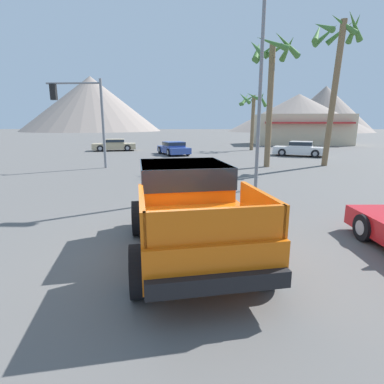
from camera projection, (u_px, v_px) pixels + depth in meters
name	position (u px, v px, depth m)	size (l,w,h in m)	color
ground_plane	(174.00, 248.00, 6.57)	(320.00, 320.00, 0.00)	#5B5956
orange_pickup_truck	(188.00, 203.00, 6.30)	(3.10, 4.98, 1.81)	orange
parked_car_white	(300.00, 149.00, 25.35)	(4.54, 3.21, 1.24)	white
parked_car_tan	(115.00, 145.00, 30.46)	(4.55, 2.75, 1.17)	tan
parked_car_blue	(174.00, 148.00, 26.57)	(3.37, 4.47, 1.14)	#334C9E
traffic_light_main	(81.00, 107.00, 17.88)	(3.34, 0.38, 5.26)	slate
street_lamp_post	(262.00, 60.00, 11.34)	(0.90, 0.24, 8.49)	slate
palm_tree_tall	(271.00, 70.00, 17.78)	(2.96, 2.84, 7.66)	brown
palm_tree_short	(335.00, 56.00, 18.01)	(3.04, 2.95, 8.90)	brown
palm_tree_leaning	(253.00, 106.00, 30.31)	(2.98, 3.00, 5.91)	brown
storefront_building	(301.00, 130.00, 39.72)	(11.80, 6.92, 3.90)	beige
distant_mountain_range	(190.00, 108.00, 116.70)	(142.00, 68.87, 20.44)	gray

